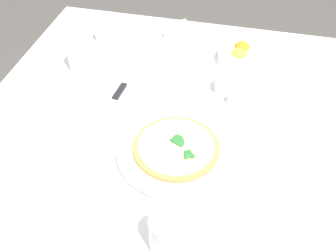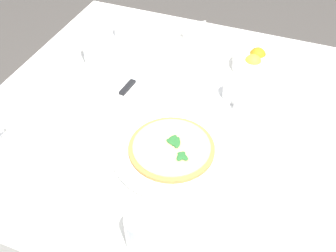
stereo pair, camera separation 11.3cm
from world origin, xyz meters
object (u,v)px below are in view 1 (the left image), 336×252
Objects in this scene: coffee_cup_center_back at (106,34)px; napkin_folded at (126,86)px; pizza_plate at (176,151)px; dinner_knife at (126,82)px; menu_card at (175,29)px; water_glass_far_left at (165,236)px; citrus_bowl at (240,56)px; pizza at (176,147)px; water_glass_near_right at (79,56)px; coffee_cup_far_right at (227,87)px.

napkin_folded is (-0.25, -0.16, -0.02)m from coffee_cup_center_back.
dinner_knife is (0.24, 0.22, 0.01)m from pizza_plate.
coffee_cup_center_back is 0.67× the size of dinner_knife.
water_glass_far_left is at bearing -119.42° from menu_card.
napkin_folded is at bearing 124.10° from citrus_bowl.
pizza reaches higher than napkin_folded.
citrus_bowl is at bearing -71.99° from water_glass_near_right.
pizza is at bearing 165.30° from citrus_bowl.
napkin_folded is at bearing -109.24° from water_glass_near_right.
water_glass_far_left is (-0.28, -0.04, 0.02)m from pizza.
coffee_cup_center_back is 1.01× the size of water_glass_near_right.
water_glass_near_right is 0.72m from water_glass_far_left.
citrus_bowl is at bearing -14.75° from pizza_plate.
water_glass_near_right is 0.86× the size of citrus_bowl.
dinner_knife reaches higher than pizza_plate.
citrus_bowl is 0.28m from menu_card.
pizza_plate is 0.62m from coffee_cup_center_back.
water_glass_far_left is at bearing 173.43° from coffee_cup_far_right.
pizza is 0.33m from dinner_knife.
napkin_folded is (0.24, 0.22, -0.02)m from pizza.
menu_card is (0.86, 0.17, -0.02)m from water_glass_far_left.
pizza_plate is 1.66× the size of dinner_knife.
dinner_knife is 0.41m from citrus_bowl.
citrus_bowl is at bearing -14.70° from pizza.
dinner_knife is (0.52, 0.25, -0.02)m from water_glass_far_left.
dinner_knife is at bearing -147.88° from coffee_cup_center_back.
pizza is 1.19× the size of dinner_knife.
coffee_cup_far_right is at bearing -75.74° from napkin_folded.
coffee_cup_far_right is at bearing -6.57° from water_glass_far_left.
coffee_cup_far_right is 0.57× the size of napkin_folded.
pizza is 0.50m from water_glass_near_right.
water_glass_near_right reaches higher than pizza.
water_glass_far_left reaches higher than napkin_folded.
water_glass_near_right is 0.56× the size of napkin_folded.
pizza reaches higher than pizza_plate.
citrus_bowl is (0.47, -0.12, 0.02)m from pizza_plate.
coffee_cup_far_right is (-0.20, -0.48, -0.00)m from coffee_cup_center_back.
coffee_cup_center_back is at bearing 37.33° from pizza_plate.
coffee_cup_far_right is 1.85× the size of menu_card.
coffee_cup_far_right is at bearing -91.48° from water_glass_near_right.
coffee_cup_center_back reaches higher than coffee_cup_far_right.
napkin_folded is 1.18× the size of dinner_knife.
napkin_folded is at bearing -144.40° from menu_card.
coffee_cup_far_right is 0.88× the size of citrus_bowl.
coffee_cup_center_back is at bearing 37.22° from dinner_knife.
coffee_cup_far_right is at bearing -19.32° from pizza.
pizza is 0.60m from menu_card.
napkin_folded is 1.54× the size of citrus_bowl.
coffee_cup_far_right is (0.29, -0.10, 0.00)m from pizza.
pizza_plate is at bearing 160.61° from coffee_cup_far_right.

